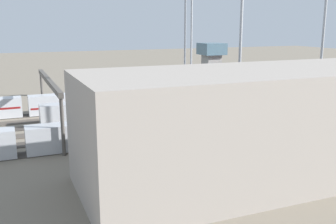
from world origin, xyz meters
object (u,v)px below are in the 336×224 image
train_on_track_2 (212,101)px  light_mast_0 (185,29)px  control_tower (211,63)px  signal_gantry (49,86)px  train_on_track_0 (133,98)px  light_mast_2 (192,14)px  maintenance_shed (272,122)px  train_on_track_5 (174,125)px  light_mast_1 (241,20)px  light_mast_3 (324,31)px

train_on_track_2 → light_mast_0: 20.05m
control_tower → signal_gantry: bearing=28.5°
train_on_track_0 → light_mast_2: size_ratio=2.84×
light_mast_0 → signal_gantry: 37.63m
light_mast_0 → maintenance_shed: light_mast_0 is taller
train_on_track_5 → light_mast_1: (-9.92, 2.64, 16.25)m
train_on_track_2 → control_tower: control_tower is taller
train_on_track_0 → train_on_track_2: same height
train_on_track_0 → signal_gantry: (18.50, 12.50, 5.48)m
light_mast_3 → maintenance_shed: bearing=36.1°
light_mast_2 → signal_gantry: size_ratio=1.06×
train_on_track_0 → light_mast_3: 40.10m
control_tower → maintenance_shed: bearing=68.3°
train_on_track_5 → light_mast_3: light_mast_3 is taller
signal_gantry → light_mast_0: bearing=-153.3°
light_mast_0 → signal_gantry: (32.64, 16.44, -8.98)m
light_mast_3 → signal_gantry: size_ratio=0.86×
light_mast_0 → light_mast_3: (-11.12, 31.54, -0.03)m
light_mast_2 → light_mast_3: bearing=108.2°
train_on_track_0 → light_mast_0: light_mast_0 is taller
train_on_track_5 → light_mast_0: bearing=-117.7°
train_on_track_0 → maintenance_shed: (-3.46, 43.47, 4.28)m
maintenance_shed → train_on_track_2: bearing=-107.5°
train_on_track_2 → maintenance_shed: (10.53, 33.47, 4.25)m
train_on_track_0 → maintenance_shed: maintenance_shed is taller
control_tower → light_mast_3: bearing=89.9°
light_mast_1 → light_mast_2: size_ratio=0.91×
light_mast_3 → signal_gantry: 47.15m
train_on_track_5 → light_mast_3: bearing=174.4°
light_mast_2 → maintenance_shed: 49.68m
train_on_track_5 → train_on_track_2: 21.25m
train_on_track_2 → control_tower: 24.74m
light_mast_3 → train_on_track_5: bearing=-5.6°
train_on_track_2 → maintenance_shed: 35.35m
maintenance_shed → light_mast_3: bearing=-143.9°
train_on_track_5 → maintenance_shed: size_ratio=3.09×
train_on_track_2 → maintenance_shed: size_ratio=1.48×
train_on_track_2 → signal_gantry: bearing=4.4°
train_on_track_0 → control_tower: 28.25m
train_on_track_0 → train_on_track_2: size_ratio=1.36×
train_on_track_5 → control_tower: size_ratio=10.81×
light_mast_1 → train_on_track_5: bearing=-14.9°
light_mast_0 → light_mast_1: 32.07m
signal_gantry → control_tower: bearing=-151.5°
light_mast_1 → light_mast_2: bearing=-101.8°
train_on_track_0 → control_tower: bearing=-155.9°
train_on_track_5 → light_mast_2: light_mast_2 is taller
signal_gantry → control_tower: (-43.80, -23.82, -0.01)m
train_on_track_2 → light_mast_3: light_mast_3 is taller
train_on_track_0 → train_on_track_5: bearing=87.6°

